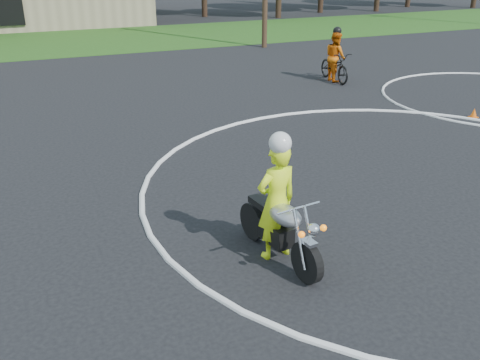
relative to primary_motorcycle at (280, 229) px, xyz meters
name	(u,v)px	position (x,y,z in m)	size (l,w,h in m)	color
grass_strip	(146,37)	(4.18, 25.62, -0.58)	(120.00, 10.00, 0.02)	#1E4714
course_markings	(444,152)	(6.35, 2.97, -0.58)	(19.05, 19.05, 0.12)	silver
primary_motorcycle	(280,229)	(0.00, 0.00, 0.00)	(0.80, 2.30, 1.21)	black
rider_primary_grp	(277,198)	(-0.01, 0.14, 0.49)	(0.80, 0.57, 2.24)	#DDFF1A
rider_second_grp	(335,62)	(8.24, 11.21, 0.16)	(0.95, 2.26, 2.12)	black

